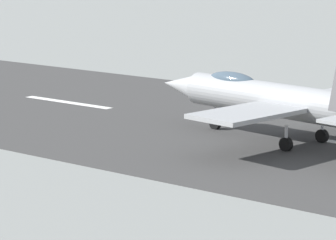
% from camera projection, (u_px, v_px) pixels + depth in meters
% --- Properties ---
extents(fighter_jet, '(17.69, 14.08, 5.63)m').
position_uv_depth(fighter_jet, '(279.00, 99.00, 51.75)').
color(fighter_jet, '#9A9D9F').
rests_on(fighter_jet, ground).
extents(marker_cone_mid, '(0.44, 0.44, 0.55)m').
position_uv_depth(marker_cone_mid, '(285.00, 91.00, 68.30)').
color(marker_cone_mid, orange).
rests_on(marker_cone_mid, ground).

